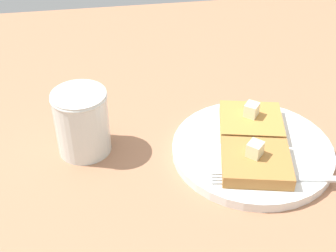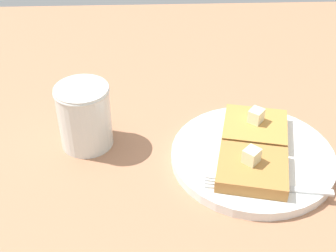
% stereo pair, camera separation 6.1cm
% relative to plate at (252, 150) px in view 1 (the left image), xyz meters
% --- Properties ---
extents(table_surface, '(1.17, 1.17, 0.03)m').
position_rel_plate_xyz_m(table_surface, '(0.02, -0.09, -0.02)').
color(table_surface, '#A67050').
rests_on(table_surface, ground).
extents(plate, '(0.23, 0.23, 0.01)m').
position_rel_plate_xyz_m(plate, '(0.00, 0.00, 0.00)').
color(plate, white).
rests_on(plate, table_surface).
extents(toast_slice_left, '(0.10, 0.11, 0.02)m').
position_rel_plate_xyz_m(toast_slice_left, '(-0.04, 0.01, 0.01)').
color(toast_slice_left, '#BE853E').
rests_on(toast_slice_left, plate).
extents(toast_slice_middle, '(0.10, 0.11, 0.02)m').
position_rel_plate_xyz_m(toast_slice_middle, '(0.04, -0.01, 0.01)').
color(toast_slice_middle, '#AF763A').
rests_on(toast_slice_middle, plate).
extents(butter_pat_primary, '(0.03, 0.03, 0.02)m').
position_rel_plate_xyz_m(butter_pat_primary, '(-0.05, 0.01, 0.03)').
color(butter_pat_primary, '#F6EFC3').
rests_on(butter_pat_primary, toast_slice_left).
extents(butter_pat_secondary, '(0.03, 0.03, 0.02)m').
position_rel_plate_xyz_m(butter_pat_secondary, '(0.04, -0.01, 0.03)').
color(butter_pat_secondary, beige).
rests_on(butter_pat_secondary, toast_slice_middle).
extents(fork, '(0.04, 0.16, 0.00)m').
position_rel_plate_xyz_m(fork, '(0.07, -0.00, 0.01)').
color(fork, silver).
rests_on(fork, plate).
extents(syrup_jar, '(0.08, 0.08, 0.09)m').
position_rel_plate_xyz_m(syrup_jar, '(-0.05, -0.23, 0.04)').
color(syrup_jar, '#5D2B08').
rests_on(syrup_jar, table_surface).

